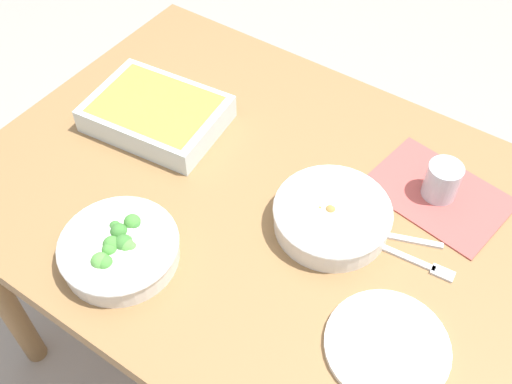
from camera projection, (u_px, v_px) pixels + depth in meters
name	position (u px, v px, depth m)	size (l,w,h in m)	color
ground_plane	(256.00, 348.00, 1.85)	(6.00, 6.00, 0.00)	#9E9389
dining_table	(256.00, 218.00, 1.35)	(1.20, 0.90, 0.74)	olive
placemat	(437.00, 194.00, 1.28)	(0.28, 0.20, 0.00)	#B24C47
stew_bowl	(332.00, 216.00, 1.20)	(0.24, 0.24, 0.06)	silver
broccoli_bowl	(120.00, 249.00, 1.15)	(0.23, 0.23, 0.07)	silver
baking_dish	(156.00, 113.00, 1.39)	(0.32, 0.25, 0.06)	silver
drink_cup	(442.00, 183.00, 1.25)	(0.07, 0.07, 0.08)	#B2BCC6
side_plate	(387.00, 346.00, 1.05)	(0.22, 0.22, 0.01)	white
spoon_by_stew	(386.00, 235.00, 1.21)	(0.17, 0.08, 0.01)	silver
fork_on_table	(417.00, 262.00, 1.17)	(0.18, 0.03, 0.01)	silver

